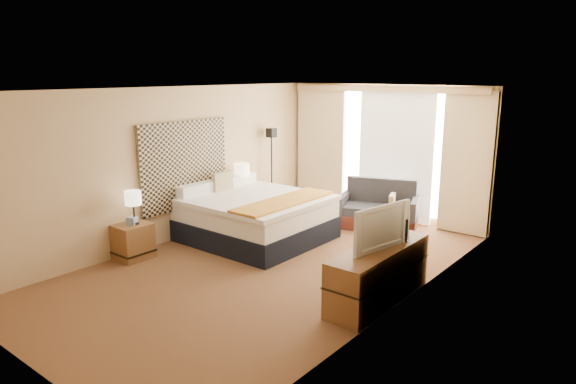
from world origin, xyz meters
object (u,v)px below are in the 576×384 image
Objects in this scene: floor_lamp at (272,154)px; television at (376,226)px; nightstand_right at (244,209)px; lamp_right at (242,171)px; loveseat at (379,212)px; bed at (254,216)px; nightstand_left at (133,241)px; desk_chair at (396,255)px; lamp_left at (133,199)px; media_dresser at (379,274)px.

floor_lamp is 4.36m from television.
nightstand_right is 0.74m from lamp_right.
nightstand_right is 0.35× the size of loveseat.
nightstand_right is 1.01m from bed.
floor_lamp is at bearing 90.25° from lamp_right.
nightstand_left is 0.55× the size of desk_chair.
lamp_right is at bearing 144.95° from bed.
floor_lamp is 2.91× the size of lamp_right.
television is at bearing 15.51° from lamp_left.
lamp_left is 3.74m from television.
bed is 2.10m from lamp_left.
nightstand_left is at bearing -138.87° from loveseat.
media_dresser is (3.70, -1.45, 0.07)m from nightstand_right.
lamp_left is (0.04, -2.48, 0.68)m from nightstand_right.
nightstand_right is at bearing 29.28° from lamp_right.
floor_lamp is 4.18m from desk_chair.
lamp_left is at bearing -88.39° from lamp_right.
lamp_left is (-3.66, -1.03, 0.61)m from media_dresser.
lamp_left is at bearing -88.74° from floor_lamp.
floor_lamp reaches higher than lamp_right.
bed is 1.28× the size of floor_lamp.
television is at bearing -114.50° from desk_chair.
floor_lamp is at bearing 120.03° from bed.
bed reaches higher than nightstand_left.
desk_chair is (2.86, -0.34, 0.05)m from bed.
media_dresser is 4.47m from floor_lamp.
loveseat is 0.90× the size of floor_lamp.
lamp_right is (-0.03, -0.01, 0.74)m from nightstand_right.
bed is at bearing -144.17° from loveseat.
lamp_left is (-0.77, -1.88, 0.56)m from bed.
media_dresser is 3.85m from lamp_left.
media_dresser reaches higher than nightstand_right.
loveseat is 2.63× the size of lamp_right.
bed is 3.03m from television.
nightstand_right is at bearing 90.00° from nightstand_left.
nightstand_left is 0.35× the size of loveseat.
bed reaches higher than lamp_left.
loveseat reaches higher than nightstand_left.
television reaches higher than nightstand_right.
lamp_left is at bearing 29.65° from nightstand_left.
lamp_left is (-2.11, -3.84, 0.67)m from loveseat.
media_dresser is at bearing -52.06° from television.
nightstand_left is 0.69m from lamp_left.
nightstand_right is 3.79m from desk_chair.
nightstand_left is 1.04× the size of lamp_left.
television is at bearing -22.00° from nightstand_right.
bed is 1.41× the size of loveseat.
desk_chair is (3.67, -0.94, 0.17)m from nightstand_right.
nightstand_left and nightstand_right have the same top height.
lamp_left reaches higher than desk_chair.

